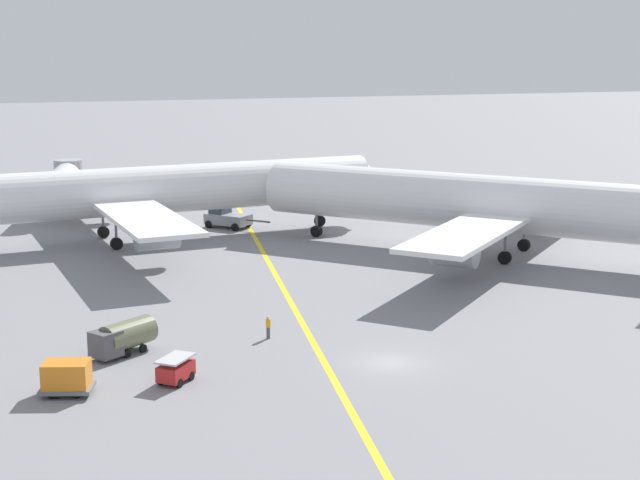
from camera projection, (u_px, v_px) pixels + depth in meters
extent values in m
plane|color=gray|center=(390.00, 362.00, 67.16)|extent=(600.00, 600.00, 0.00)
cube|color=yellow|center=(304.00, 327.00, 75.53)|extent=(16.84, 118.95, 0.01)
cylinder|color=white|center=(141.00, 191.00, 106.56)|extent=(53.65, 10.84, 5.27)
cone|color=white|center=(369.00, 176.00, 117.61)|extent=(3.29, 5.12, 4.85)
cube|color=white|center=(117.00, 199.00, 105.67)|extent=(11.19, 46.42, 0.44)
cylinder|color=#999EA3|center=(157.00, 236.00, 94.89)|extent=(4.45, 3.03, 2.60)
cylinder|color=#999EA3|center=(103.00, 198.00, 117.96)|extent=(4.45, 3.03, 2.60)
cylinder|color=slate|center=(103.00, 221.00, 108.90)|extent=(0.28, 0.28, 2.59)
cylinder|color=black|center=(103.00, 232.00, 109.16)|extent=(1.35, 0.68, 1.30)
cylinder|color=slate|center=(116.00, 232.00, 102.80)|extent=(0.28, 0.28, 2.59)
cylinder|color=black|center=(117.00, 244.00, 103.07)|extent=(1.35, 0.68, 1.30)
cylinder|color=slate|center=(320.00, 210.00, 115.76)|extent=(0.28, 0.28, 2.59)
cylinder|color=black|center=(320.00, 221.00, 116.02)|extent=(1.35, 0.68, 1.30)
cylinder|color=white|center=(484.00, 203.00, 99.96)|extent=(38.21, 38.57, 5.73)
cone|color=white|center=(270.00, 186.00, 111.49)|extent=(5.72, 5.70, 5.27)
cube|color=white|center=(507.00, 213.00, 99.04)|extent=(36.45, 36.14, 0.44)
cylinder|color=#999EA3|center=(530.00, 211.00, 110.78)|extent=(4.80, 4.81, 2.60)
cylinder|color=#999EA3|center=(454.00, 253.00, 88.93)|extent=(4.80, 4.81, 2.60)
cylinder|color=slate|center=(505.00, 247.00, 96.20)|extent=(0.28, 0.28, 2.18)
cylinder|color=black|center=(505.00, 258.00, 96.42)|extent=(1.31, 1.31, 1.30)
cylinder|color=slate|center=(524.00, 235.00, 102.11)|extent=(0.28, 0.28, 2.18)
cylinder|color=black|center=(524.00, 245.00, 102.33)|extent=(1.31, 1.31, 1.30)
cylinder|color=slate|center=(316.00, 222.00, 109.49)|extent=(0.28, 0.28, 2.18)
cylinder|color=black|center=(316.00, 231.00, 109.71)|extent=(1.31, 1.31, 1.30)
cube|color=gray|center=(228.00, 219.00, 115.10)|extent=(5.56, 5.68, 1.18)
cube|color=#333D47|center=(220.00, 209.00, 115.44)|extent=(2.88, 2.86, 0.90)
cylinder|color=#4C4C51|center=(258.00, 221.00, 113.07)|extent=(2.33, 2.47, 0.20)
sphere|color=orange|center=(220.00, 204.00, 115.31)|extent=(0.24, 0.24, 0.24)
cylinder|color=black|center=(209.00, 224.00, 114.96)|extent=(0.83, 0.86, 0.90)
cylinder|color=black|center=(222.00, 221.00, 117.28)|extent=(0.83, 0.86, 0.90)
cylinder|color=black|center=(235.00, 227.00, 113.16)|extent=(0.83, 0.86, 0.90)
cylinder|color=black|center=(248.00, 223.00, 115.49)|extent=(0.83, 0.86, 0.90)
cube|color=red|center=(176.00, 371.00, 63.06)|extent=(2.82, 2.96, 1.00)
cube|color=#B2B2B7|center=(175.00, 358.00, 62.89)|extent=(2.96, 3.10, 0.12)
cylinder|color=black|center=(180.00, 383.00, 62.23)|extent=(0.54, 0.59, 0.60)
cylinder|color=black|center=(161.00, 380.00, 62.74)|extent=(0.54, 0.59, 0.60)
cylinder|color=black|center=(191.00, 376.00, 63.59)|extent=(0.54, 0.59, 0.60)
cylinder|color=black|center=(173.00, 373.00, 64.10)|extent=(0.54, 0.59, 0.60)
cube|color=slate|center=(67.00, 388.00, 61.00)|extent=(3.70, 3.02, 0.25)
cube|color=orange|center=(66.00, 374.00, 60.82)|extent=(3.25, 2.72, 1.60)
cylinder|color=black|center=(82.00, 386.00, 61.73)|extent=(0.63, 0.36, 0.60)
cylinder|color=black|center=(77.00, 394.00, 60.36)|extent=(0.63, 0.36, 0.60)
cylinder|color=black|center=(58.00, 386.00, 61.70)|extent=(0.63, 0.36, 0.60)
cylinder|color=black|center=(53.00, 394.00, 60.33)|extent=(0.63, 0.36, 0.60)
cylinder|color=#666B4C|center=(128.00, 334.00, 68.89)|extent=(4.43, 3.93, 2.00)
cube|color=#4C4C51|center=(106.00, 344.00, 67.37)|extent=(2.48, 2.47, 1.80)
cylinder|color=black|center=(127.00, 354.00, 68.11)|extent=(0.61, 0.51, 0.60)
cylinder|color=black|center=(114.00, 350.00, 68.94)|extent=(0.61, 0.51, 0.60)
cylinder|color=black|center=(143.00, 348.00, 69.28)|extent=(0.61, 0.51, 0.60)
cylinder|color=black|center=(130.00, 345.00, 70.11)|extent=(0.61, 0.51, 0.60)
cylinder|color=#4C4C51|center=(268.00, 333.00, 72.46)|extent=(0.28, 0.28, 0.88)
cylinder|color=orange|center=(268.00, 323.00, 72.31)|extent=(0.36, 0.36, 0.62)
sphere|color=beige|center=(268.00, 317.00, 72.22)|extent=(0.24, 0.24, 0.24)
cylinder|color=#B7B7BC|center=(61.00, 181.00, 122.39)|extent=(6.10, 15.34, 3.20)
cylinder|color=#99999E|center=(69.00, 173.00, 129.69)|extent=(3.84, 3.84, 3.52)
cylinder|color=#595960|center=(69.00, 190.00, 129.16)|extent=(0.70, 0.70, 4.41)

